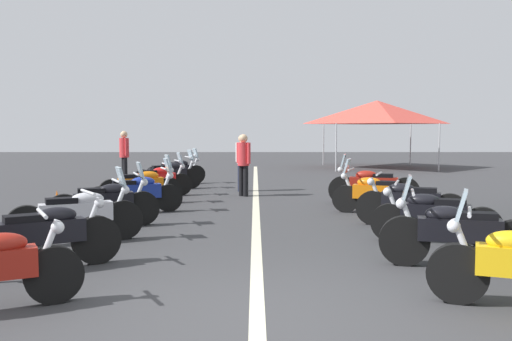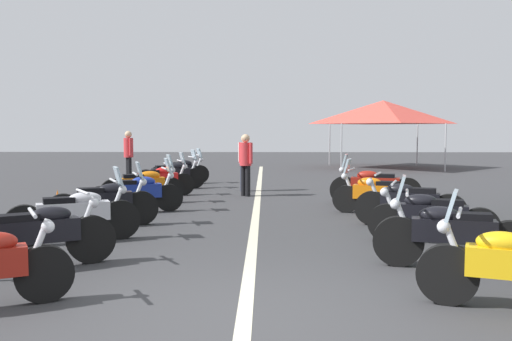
{
  "view_description": "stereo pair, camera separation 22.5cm",
  "coord_description": "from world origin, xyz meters",
  "views": [
    {
      "loc": [
        -5.26,
        0.02,
        1.84
      ],
      "look_at": [
        6.9,
        0.0,
        0.94
      ],
      "focal_mm": 39.26,
      "sensor_mm": 36.0,
      "label": 1
    },
    {
      "loc": [
        -5.26,
        -0.2,
        1.84
      ],
      "look_at": [
        6.9,
        0.0,
        0.94
      ],
      "focal_mm": 39.26,
      "sensor_mm": 36.0,
      "label": 2
    }
  ],
  "objects": [
    {
      "name": "ground_plane",
      "position": [
        0.0,
        0.0,
        0.0
      ],
      "size": [
        80.0,
        80.0,
        0.0
      ],
      "primitive_type": "plane",
      "color": "#38383A"
    },
    {
      "name": "lane_centre_stripe",
      "position": [
        7.63,
        0.0,
        0.0
      ],
      "size": [
        29.3,
        0.16,
        0.01
      ],
      "primitive_type": "cube",
      "color": "beige",
      "rests_on": "ground_plane"
    },
    {
      "name": "motorcycle_left_row_1",
      "position": [
        1.92,
        2.77,
        0.46
      ],
      "size": [
        1.21,
        1.82,
        1.01
      ],
      "rotation": [
        0.0,
        0.0,
        -1.01
      ],
      "color": "black",
      "rests_on": "ground_plane"
    },
    {
      "name": "motorcycle_left_row_2",
      "position": [
        3.68,
        2.87,
        0.47
      ],
      "size": [
        1.07,
        2.01,
        1.22
      ],
      "rotation": [
        0.0,
        0.0,
        -1.14
      ],
      "color": "black",
      "rests_on": "ground_plane"
    },
    {
      "name": "motorcycle_left_row_3",
      "position": [
        5.13,
        2.82,
        0.47
      ],
      "size": [
        0.92,
        2.0,
        1.22
      ],
      "rotation": [
        0.0,
        0.0,
        -1.23
      ],
      "color": "black",
      "rests_on": "ground_plane"
    },
    {
      "name": "motorcycle_left_row_4",
      "position": [
        6.92,
        2.63,
        0.46
      ],
      "size": [
        0.93,
        2.03,
        1.2
      ],
      "rotation": [
        0.0,
        0.0,
        -1.23
      ],
      "color": "black",
      "rests_on": "ground_plane"
    },
    {
      "name": "motorcycle_left_row_5",
      "position": [
        8.41,
        2.8,
        0.47
      ],
      "size": [
        0.96,
        1.96,
        1.21
      ],
      "rotation": [
        0.0,
        0.0,
        -1.2
      ],
      "color": "black",
      "rests_on": "ground_plane"
    },
    {
      "name": "motorcycle_left_row_6",
      "position": [
        10.01,
        2.72,
        0.46
      ],
      "size": [
        0.93,
        1.94,
        1.2
      ],
      "rotation": [
        0.0,
        0.0,
        -1.21
      ],
      "color": "black",
      "rests_on": "ground_plane"
    },
    {
      "name": "motorcycle_left_row_7",
      "position": [
        11.79,
        2.67,
        0.47
      ],
      "size": [
        1.08,
        2.02,
        1.21
      ],
      "rotation": [
        0.0,
        0.0,
        -1.14
      ],
      "color": "black",
      "rests_on": "ground_plane"
    },
    {
      "name": "motorcycle_left_row_8",
      "position": [
        13.46,
        2.66,
        0.46
      ],
      "size": [
        0.99,
        1.95,
        1.2
      ],
      "rotation": [
        0.0,
        0.0,
        -1.18
      ],
      "color": "black",
      "rests_on": "ground_plane"
    },
    {
      "name": "motorcycle_right_row_1",
      "position": [
        2.01,
        -2.64,
        0.48
      ],
      "size": [
        0.84,
        2.04,
        1.23
      ],
      "rotation": [
        0.0,
        0.0,
        1.32
      ],
      "color": "black",
      "rests_on": "ground_plane"
    },
    {
      "name": "motorcycle_right_row_2",
      "position": [
        3.62,
        -2.85,
        0.45
      ],
      "size": [
        0.92,
        1.98,
        0.99
      ],
      "rotation": [
        0.0,
        0.0,
        1.25
      ],
      "color": "black",
      "rests_on": "ground_plane"
    },
    {
      "name": "motorcycle_right_row_3",
      "position": [
        5.18,
        -2.89,
        0.46
      ],
      "size": [
        0.95,
        1.98,
        1.01
      ],
      "rotation": [
        0.0,
        0.0,
        1.22
      ],
      "color": "black",
      "rests_on": "ground_plane"
    },
    {
      "name": "motorcycle_right_row_4",
      "position": [
        6.81,
        -2.61,
        0.46
      ],
      "size": [
        0.94,
        1.9,
        1.19
      ],
      "rotation": [
        0.0,
        0.0,
        1.22
      ],
      "color": "black",
      "rests_on": "ground_plane"
    },
    {
      "name": "motorcycle_right_row_5",
      "position": [
        8.33,
        -2.85,
        0.48
      ],
      "size": [
        0.86,
        2.16,
        1.23
      ],
      "rotation": [
        0.0,
        0.0,
        1.32
      ],
      "color": "black",
      "rests_on": "ground_plane"
    },
    {
      "name": "traffic_cone_2",
      "position": [
        5.95,
        4.02,
        0.29
      ],
      "size": [
        0.36,
        0.36,
        0.61
      ],
      "color": "orange",
      "rests_on": "ground_plane"
    },
    {
      "name": "bystander_0",
      "position": [
        11.3,
        0.41,
        0.98
      ],
      "size": [
        0.43,
        0.37,
        1.68
      ],
      "rotation": [
        0.0,
        0.0,
        0.87
      ],
      "color": "#1E2338",
      "rests_on": "ground_plane"
    },
    {
      "name": "bystander_1",
      "position": [
        13.79,
        4.48,
        1.05
      ],
      "size": [
        0.47,
        0.32,
        1.78
      ],
      "rotation": [
        0.0,
        0.0,
        5.25
      ],
      "color": "black",
      "rests_on": "ground_plane"
    },
    {
      "name": "bystander_2",
      "position": [
        10.04,
        0.34,
        1.0
      ],
      "size": [
        0.41,
        0.39,
        1.7
      ],
      "rotation": [
        0.0,
        0.0,
        5.46
      ],
      "color": "black",
      "rests_on": "ground_plane"
    },
    {
      "name": "event_tent",
      "position": [
        21.35,
        -5.76,
        2.65
      ],
      "size": [
        5.0,
        5.0,
        3.2
      ],
      "color": "#E54C3F",
      "rests_on": "ground_plane"
    }
  ]
}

